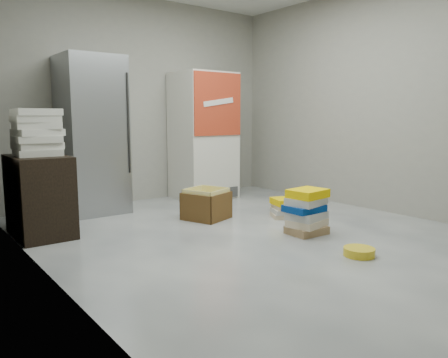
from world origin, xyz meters
TOP-DOWN VIEW (x-y plane):
  - ground at (0.00, 0.00)m, footprint 5.00×5.00m
  - room_shell at (0.00, 0.00)m, footprint 4.04×5.04m
  - steel_fridge at (-0.90, 2.13)m, footprint 0.70×0.72m
  - coke_cooler at (0.75, 2.12)m, footprint 0.80×0.73m
  - wood_shelf at (-1.73, 1.40)m, footprint 0.50×0.80m
  - supply_box_stack at (-1.72, 1.40)m, footprint 0.43×0.43m
  - phonebook_stack_main at (0.42, -0.17)m, footprint 0.42×0.36m
  - phonebook_stack_side at (0.80, 0.45)m, footprint 0.45×0.42m
  - cardboard_box at (-0.01, 0.98)m, footprint 0.56×0.56m
  - bucket_lid at (0.25, -0.94)m, footprint 0.31×0.31m

SIDE VIEW (x-z plane):
  - ground at x=0.00m, z-range 0.00..0.00m
  - bucket_lid at x=0.25m, z-range 0.00..0.07m
  - phonebook_stack_side at x=0.80m, z-range 0.00..0.23m
  - cardboard_box at x=-0.01m, z-range -0.03..0.33m
  - phonebook_stack_main at x=0.42m, z-range 0.00..0.46m
  - wood_shelf at x=-1.73m, z-range 0.00..0.80m
  - coke_cooler at x=0.75m, z-range 0.00..1.80m
  - steel_fridge at x=-0.90m, z-range 0.00..1.90m
  - supply_box_stack at x=-1.72m, z-range 0.80..1.25m
  - room_shell at x=0.00m, z-range 0.39..3.21m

